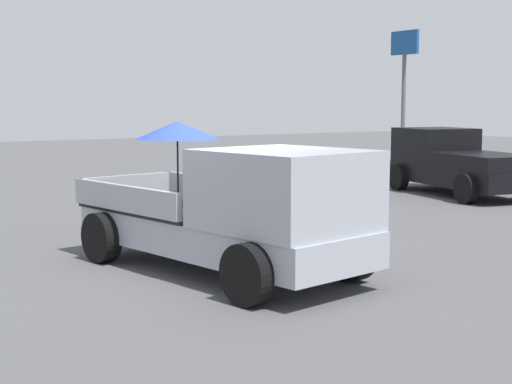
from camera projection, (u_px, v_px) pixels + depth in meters
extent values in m
plane|color=#4C4C4F|center=(219.00, 271.00, 11.34)|extent=(80.00, 80.00, 0.00)
cylinder|color=black|center=(351.00, 253.00, 10.66)|extent=(0.84, 0.41, 0.80)
cylinder|color=black|center=(248.00, 275.00, 9.35)|extent=(0.84, 0.41, 0.80)
cylinder|color=black|center=(199.00, 224.00, 13.23)|extent=(0.84, 0.41, 0.80)
cylinder|color=black|center=(101.00, 237.00, 11.92)|extent=(0.84, 0.41, 0.80)
cube|color=#9EA3AD|center=(219.00, 234.00, 11.27)|extent=(5.23, 2.61, 0.50)
cube|color=#9EA3AD|center=(285.00, 190.00, 10.15)|extent=(2.38, 2.19, 1.08)
cube|color=#4C606B|center=(341.00, 181.00, 9.39)|extent=(0.35, 1.71, 0.64)
cube|color=black|center=(173.00, 208.00, 12.08)|extent=(3.07, 2.28, 0.06)
cube|color=#9EA3AD|center=(217.00, 189.00, 12.67)|extent=(2.78, 0.57, 0.40)
cube|color=#9EA3AD|center=(124.00, 198.00, 11.44)|extent=(2.78, 0.57, 0.40)
cube|color=#9EA3AD|center=(127.00, 186.00, 13.04)|extent=(0.41, 1.83, 0.40)
ellipsoid|color=brown|center=(200.00, 192.00, 11.73)|extent=(0.72, 0.43, 0.52)
sphere|color=brown|center=(212.00, 173.00, 11.47)|extent=(0.32, 0.32, 0.28)
cone|color=brown|center=(216.00, 164.00, 11.50)|extent=(0.10, 0.10, 0.12)
cone|color=brown|center=(207.00, 164.00, 11.40)|extent=(0.10, 0.10, 0.12)
cylinder|color=black|center=(178.00, 172.00, 11.81)|extent=(0.03, 0.03, 1.12)
cone|color=#1E33B7|center=(177.00, 130.00, 11.74)|extent=(1.53, 1.53, 0.28)
cylinder|color=black|center=(399.00, 177.00, 21.78)|extent=(0.80, 0.41, 0.76)
cylinder|color=black|center=(454.00, 175.00, 22.44)|extent=(0.80, 0.41, 0.76)
cylinder|color=black|center=(466.00, 189.00, 18.80)|extent=(0.80, 0.41, 0.76)
cube|color=black|center=(460.00, 175.00, 20.60)|extent=(5.07, 2.76, 0.50)
cube|color=black|center=(435.00, 145.00, 21.63)|extent=(2.23, 2.16, 1.00)
cube|color=black|center=(483.00, 161.00, 19.62)|extent=(3.01, 2.32, 0.40)
cylinder|color=#59595B|center=(403.00, 112.00, 28.91)|extent=(0.16, 0.16, 4.35)
cube|color=#194C8C|center=(405.00, 43.00, 28.60)|extent=(1.40, 0.12, 0.90)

